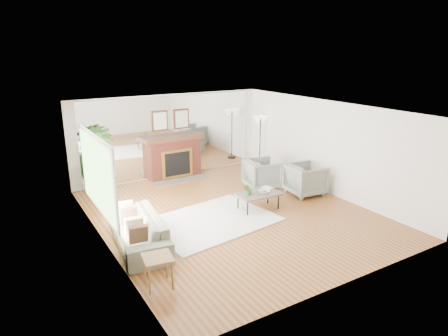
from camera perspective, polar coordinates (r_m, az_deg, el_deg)
ground at (r=9.62m, az=1.09°, el=-6.49°), size 7.00×7.00×0.00m
wall_left at (r=8.09m, az=-17.13°, el=-2.38°), size 0.02×7.00×2.50m
wall_right at (r=11.04m, az=14.41°, el=2.87°), size 0.02×7.00×2.50m
wall_back at (r=12.21m, az=-7.64°, el=4.56°), size 6.00×0.02×2.50m
mirror_panel at (r=12.19m, az=-7.60°, el=4.54°), size 5.40×0.04×2.40m
window_panel at (r=8.44m, az=-17.67°, el=-0.93°), size 0.04×2.40×1.50m
fireplace at (r=12.14m, az=-7.09°, el=1.64°), size 1.85×0.83×2.05m
area_rug at (r=9.18m, az=-1.94°, el=-7.59°), size 3.10×2.41×0.03m
coffee_table at (r=9.74m, az=4.94°, el=-3.80°), size 1.09×0.66×0.43m
sofa at (r=8.21m, az=-12.18°, el=-8.73°), size 1.11×2.26×0.64m
armchair_back at (r=11.25m, az=5.49°, el=-0.85°), size 1.06×1.04×0.82m
armchair_front at (r=10.93m, az=11.58°, el=-1.61°), size 1.01×0.99×0.84m
side_table at (r=6.79m, az=-9.44°, el=-13.04°), size 0.54×0.54×0.54m
potted_ficus at (r=11.21m, az=-17.63°, el=1.35°), size 0.90×0.90×1.82m
floor_lamp at (r=12.72m, az=5.24°, el=6.29°), size 0.57×0.32×1.76m
tabletop_plant at (r=9.56m, az=3.57°, el=-3.01°), size 0.28×0.25×0.29m
fruit_bowl at (r=9.74m, az=5.74°, el=-3.38°), size 0.34×0.34×0.07m
book at (r=10.02m, az=5.92°, el=-2.94°), size 0.25×0.30×0.02m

